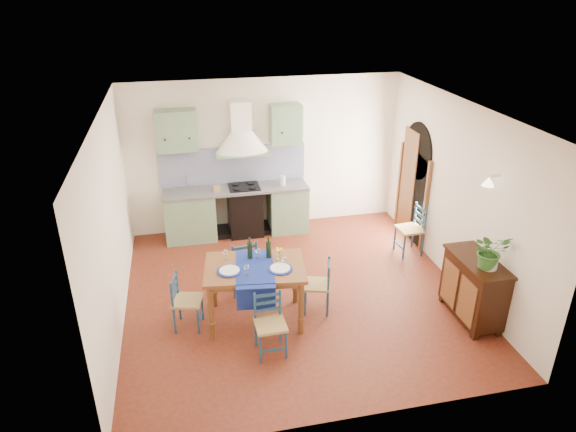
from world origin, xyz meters
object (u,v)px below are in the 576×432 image
object	(u,v)px
potted_plant	(490,251)
chair_near	(270,324)
sideboard	(474,287)
dining_table	(255,273)

from	to	relation	value
potted_plant	chair_near	bearing A→B (deg)	178.10
chair_near	sideboard	size ratio (longest dim) A/B	0.78
chair_near	sideboard	bearing A→B (deg)	2.05
dining_table	sideboard	distance (m)	3.01
potted_plant	dining_table	bearing A→B (deg)	164.72
dining_table	sideboard	bearing A→B (deg)	-11.66
dining_table	chair_near	world-z (taller)	dining_table
dining_table	sideboard	world-z (taller)	dining_table
dining_table	potted_plant	size ratio (longest dim) A/B	2.93
dining_table	chair_near	bearing A→B (deg)	-84.59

